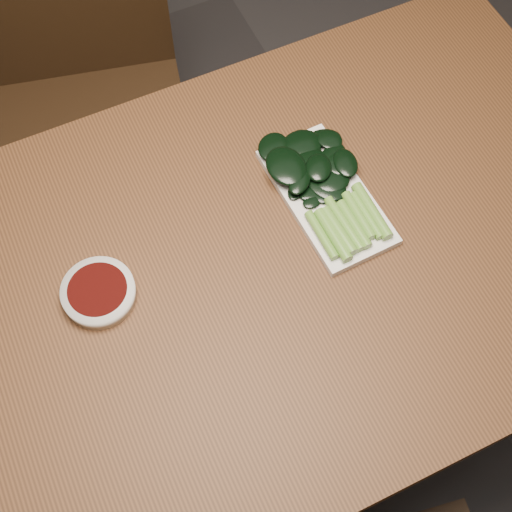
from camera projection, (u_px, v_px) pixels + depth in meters
name	position (u px, v px, depth m)	size (l,w,h in m)	color
ground	(244.00, 403.00, 1.80)	(6.00, 6.00, 0.00)	#302E2E
table	(238.00, 291.00, 1.20)	(1.40, 0.80, 0.75)	#4B2B15
chair_far	(84.00, 100.00, 1.63)	(0.55, 0.55, 0.89)	black
sauce_bowl	(99.00, 293.00, 1.10)	(0.11, 0.11, 0.03)	silver
serving_plate	(326.00, 197.00, 1.19)	(0.14, 0.27, 0.01)	silver
gai_lan	(321.00, 180.00, 1.19)	(0.16, 0.28, 0.03)	#5F9132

